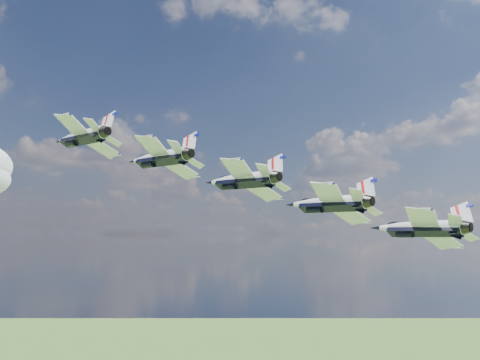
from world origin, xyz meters
TOP-DOWN VIEW (x-y plane):
  - jet_0 at (-28.34, 6.74)m, footprint 13.27×16.66m
  - jet_1 at (-19.93, -1.92)m, footprint 13.27×16.66m
  - jet_2 at (-11.51, -10.58)m, footprint 13.27×16.66m
  - jet_3 at (-3.10, -19.24)m, footprint 13.27×16.66m
  - jet_4 at (5.31, -27.89)m, footprint 13.27×16.66m

SIDE VIEW (x-z plane):
  - jet_4 at x=5.31m, z-range 136.07..145.14m
  - jet_3 at x=-3.10m, z-range 139.46..148.53m
  - jet_2 at x=-11.51m, z-range 142.85..151.92m
  - jet_1 at x=-19.93m, z-range 146.24..155.31m
  - jet_0 at x=-28.34m, z-range 149.64..158.70m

